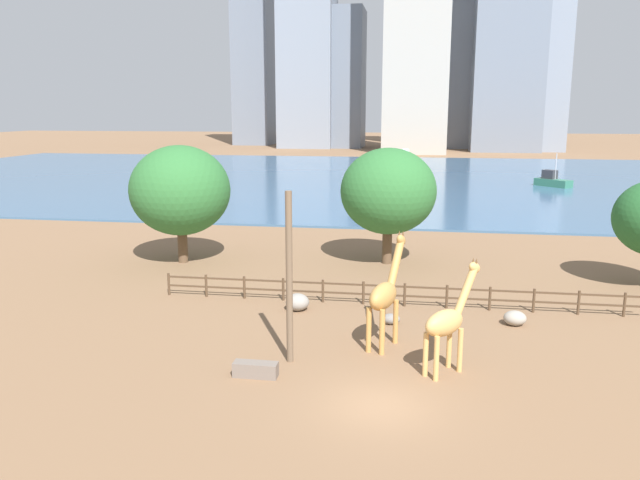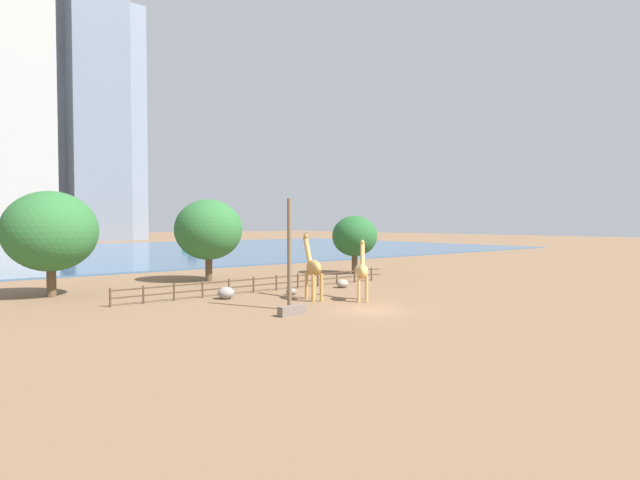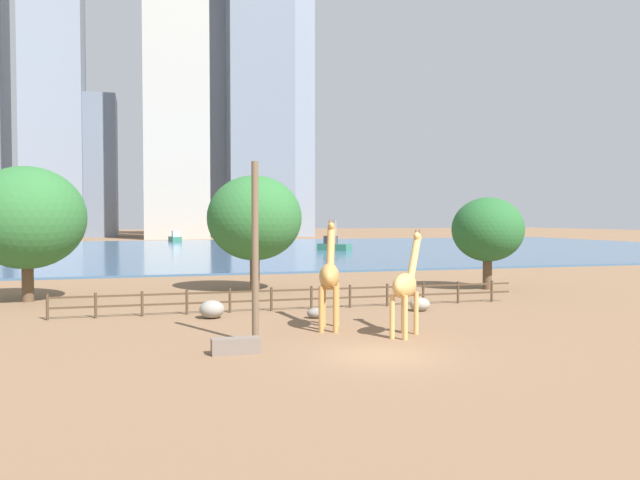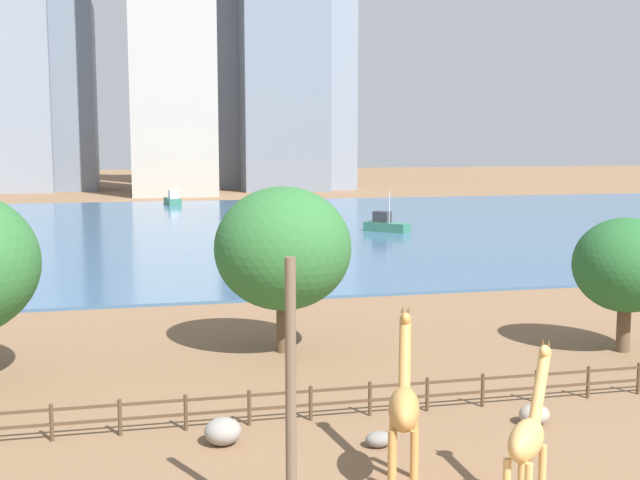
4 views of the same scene
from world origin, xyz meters
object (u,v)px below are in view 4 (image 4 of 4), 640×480
(boulder_by_pole, at_px, (534,414))
(boulder_small, at_px, (223,431))
(boat_sailboat, at_px, (386,225))
(boulder_near_fence, at_px, (379,439))
(giraffe_tall, at_px, (528,438))
(tree_left_large, at_px, (626,265))
(giraffe_companion, at_px, (404,406))
(boat_ferry, at_px, (173,200))
(utility_pole, at_px, (291,401))
(tree_right_tall, at_px, (283,249))

(boulder_by_pole, relative_size, boulder_small, 0.89)
(boulder_small, height_order, boat_sailboat, boat_sailboat)
(boulder_near_fence, xyz_separation_m, boulder_by_pole, (6.12, 0.79, 0.11))
(giraffe_tall, height_order, tree_left_large, tree_left_large)
(boulder_small, xyz_separation_m, tree_left_large, (20.29, 7.65, 3.79))
(boulder_near_fence, height_order, tree_left_large, tree_left_large)
(giraffe_companion, height_order, boulder_near_fence, giraffe_companion)
(boulder_near_fence, distance_m, tree_left_large, 18.16)
(boulder_by_pole, bearing_deg, tree_left_large, 42.26)
(boat_sailboat, bearing_deg, giraffe_tall, -57.48)
(boat_ferry, bearing_deg, boulder_by_pole, 176.49)
(utility_pole, height_order, boulder_by_pole, utility_pole)
(utility_pole, bearing_deg, tree_right_tall, 80.15)
(tree_right_tall, bearing_deg, utility_pole, -99.85)
(tree_left_large, xyz_separation_m, boat_ferry, (-17.10, 94.40, -3.26))
(giraffe_tall, bearing_deg, boat_sailboat, 28.40)
(boat_sailboat, bearing_deg, tree_left_large, -47.65)
(boulder_by_pole, distance_m, boat_sailboat, 60.41)
(boulder_by_pole, height_order, boat_ferry, boat_ferry)
(boulder_by_pole, bearing_deg, giraffe_companion, -148.85)
(utility_pole, relative_size, boulder_small, 5.84)
(tree_right_tall, bearing_deg, giraffe_tall, -79.59)
(giraffe_tall, bearing_deg, utility_pole, 131.58)
(boulder_near_fence, bearing_deg, tree_left_large, 30.76)
(giraffe_companion, distance_m, boat_ferry, 106.50)
(boulder_by_pole, relative_size, boat_ferry, 0.20)
(boulder_near_fence, relative_size, tree_left_large, 0.14)
(giraffe_companion, bearing_deg, giraffe_tall, -114.55)
(utility_pole, xyz_separation_m, boat_ferry, (2.18, 108.91, -2.69))
(giraffe_companion, xyz_separation_m, boat_ferry, (-1.69, 106.48, -1.44))
(tree_right_tall, distance_m, boat_sailboat, 51.34)
(boulder_by_pole, distance_m, boat_ferry, 102.98)
(boulder_near_fence, relative_size, boat_sailboat, 0.19)
(utility_pole, bearing_deg, giraffe_companion, 32.15)
(giraffe_companion, height_order, boulder_by_pole, giraffe_companion)
(boat_sailboat, bearing_deg, boulder_by_pole, -55.65)
(giraffe_tall, distance_m, boulder_near_fence, 6.41)
(boulder_near_fence, bearing_deg, utility_pole, -126.61)
(tree_right_tall, relative_size, boat_ferry, 1.48)
(tree_right_tall, xyz_separation_m, boat_sailboat, (20.25, 46.99, -4.11))
(giraffe_companion, bearing_deg, boulder_by_pole, -39.28)
(giraffe_companion, height_order, boulder_small, giraffe_companion)
(tree_right_tall, height_order, boat_sailboat, tree_right_tall)
(giraffe_tall, distance_m, boulder_small, 10.44)
(giraffe_tall, bearing_deg, boulder_by_pole, 13.18)
(boulder_near_fence, distance_m, boat_ferry, 103.48)
(utility_pole, relative_size, boulder_near_fence, 8.04)
(giraffe_tall, xyz_separation_m, utility_pole, (-6.52, 0.15, 1.48))
(boat_sailboat, bearing_deg, giraffe_companion, -60.29)
(boulder_near_fence, height_order, boulder_small, boulder_small)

